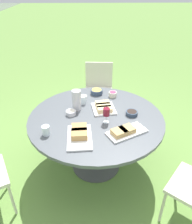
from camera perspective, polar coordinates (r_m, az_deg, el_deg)
The scene contains 15 objects.
ground_plane at distance 2.88m, azimuth 0.00°, elevation -13.52°, with size 40.00×40.00×0.00m, color #668E42.
dining_table at distance 2.47m, azimuth 0.00°, elevation -3.12°, with size 1.49×1.49×0.73m.
chair_far_back at distance 3.59m, azimuth 0.72°, elevation 6.77°, with size 0.45×0.47×0.89m.
water_pitcher at distance 2.50m, azimuth -5.08°, elevation 3.12°, with size 0.11×0.10×0.24m.
wine_glass at distance 2.26m, azimuth 2.73°, elevation -0.13°, with size 0.07×0.07×0.17m.
platter_bread_main at distance 2.11m, azimuth -4.35°, elevation -5.75°, with size 0.39×0.25×0.08m.
platter_charcuterie at distance 2.53m, azimuth 2.00°, elevation 1.23°, with size 0.32×0.29×0.07m.
platter_sandwich_side at distance 2.16m, azimuth 7.57°, elevation -5.07°, with size 0.35×0.44×0.07m.
bowl_fries at distance 2.87m, azimuth 0.17°, elevation 5.38°, with size 0.16×0.16×0.06m.
bowl_salad at distance 2.76m, azimuth -3.33°, elevation 3.88°, with size 0.09×0.09×0.04m.
bowl_olives at distance 2.46m, azimuth 9.32°, elevation -0.23°, with size 0.13×0.13×0.05m.
bowl_dip_red at distance 2.81m, azimuth 4.40°, elevation 4.71°, with size 0.10×0.10×0.06m.
bowl_dip_cream at distance 2.45m, azimuth -6.55°, elevation -0.13°, with size 0.11×0.11×0.05m.
cup_water_near at distance 2.64m, azimuth -3.42°, elevation 3.20°, with size 0.08×0.08×0.10m.
cup_water_far at distance 2.17m, azimuth -12.94°, elevation -4.73°, with size 0.08×0.08×0.10m.
Camera 1 is at (-2.02, 0.05, 2.05)m, focal length 35.00 mm.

